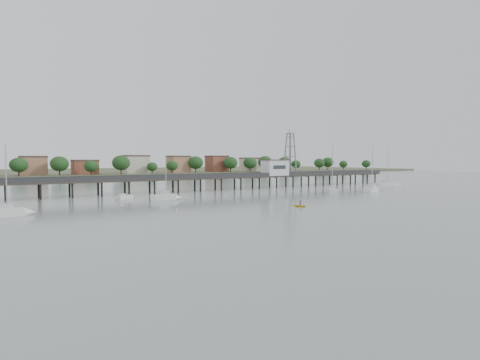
# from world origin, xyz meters

# --- Properties ---
(ground_plane) EXTENTS (500.00, 500.00, 0.00)m
(ground_plane) POSITION_xyz_m (0.00, 0.00, 0.00)
(ground_plane) COLOR gray
(ground_plane) RESTS_ON ground
(pier) EXTENTS (150.00, 5.00, 5.50)m
(pier) POSITION_xyz_m (0.00, 60.00, 3.79)
(pier) COLOR #2D2823
(pier) RESTS_ON ground
(pier_building) EXTENTS (8.40, 5.40, 5.30)m
(pier_building) POSITION_xyz_m (25.00, 60.00, 6.67)
(pier_building) COLOR silver
(pier_building) RESTS_ON ground
(lattice_tower) EXTENTS (3.20, 3.20, 15.50)m
(lattice_tower) POSITION_xyz_m (31.50, 60.00, 11.10)
(lattice_tower) COLOR slate
(lattice_tower) RESTS_ON ground
(sailboat_b) EXTENTS (6.80, 3.39, 10.97)m
(sailboat_b) POSITION_xyz_m (-20.39, 41.15, 0.65)
(sailboat_b) COLOR white
(sailboat_b) RESTS_ON ground
(sailboat_d) EXTENTS (8.99, 5.56, 14.28)m
(sailboat_d) POSITION_xyz_m (38.85, 31.41, 0.64)
(sailboat_d) COLOR white
(sailboat_d) RESTS_ON ground
(sailboat_c) EXTENTS (7.43, 8.17, 14.13)m
(sailboat_c) POSITION_xyz_m (25.06, 34.22, 0.64)
(sailboat_c) COLOR white
(sailboat_c) RESTS_ON ground
(sailboat_a) EXTENTS (7.64, 2.80, 12.44)m
(sailboat_a) POSITION_xyz_m (-52.42, 30.15, 0.65)
(sailboat_a) COLOR white
(sailboat_a) RESTS_ON ground
(sailboat_e) EXTENTS (8.72, 5.09, 13.84)m
(sailboat_e) POSITION_xyz_m (62.53, 43.41, 0.64)
(sailboat_e) COLOR white
(sailboat_e) RESTS_ON ground
(white_tender) EXTENTS (4.15, 2.99, 1.49)m
(white_tender) POSITION_xyz_m (-28.41, 48.71, 0.46)
(white_tender) COLOR white
(white_tender) RESTS_ON ground
(yellow_dinghy) EXTENTS (2.03, 0.85, 2.75)m
(yellow_dinghy) POSITION_xyz_m (-3.51, 14.70, 0.00)
(yellow_dinghy) COLOR yellow
(yellow_dinghy) RESTS_ON ground
(dinghy_occupant) EXTENTS (0.65, 1.12, 0.25)m
(dinghy_occupant) POSITION_xyz_m (-3.51, 14.70, 0.00)
(dinghy_occupant) COLOR black
(dinghy_occupant) RESTS_ON ground
(mooring_buoys) EXTENTS (80.04, 19.68, 0.39)m
(mooring_buoys) POSITION_xyz_m (3.45, 33.55, 0.08)
(mooring_buoys) COLOR beige
(mooring_buoys) RESTS_ON ground
(far_shore) EXTENTS (500.00, 170.00, 10.40)m
(far_shore) POSITION_xyz_m (0.36, 239.58, 0.95)
(far_shore) COLOR #475133
(far_shore) RESTS_ON ground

